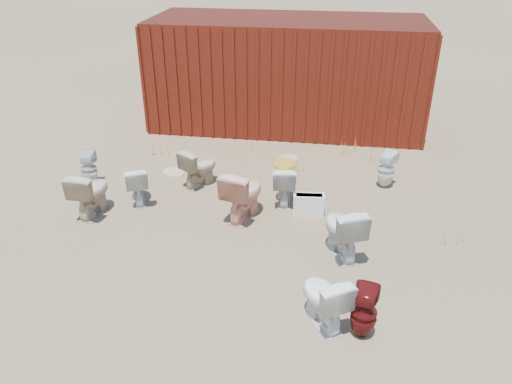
# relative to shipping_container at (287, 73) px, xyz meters

# --- Properties ---
(ground) EXTENTS (100.00, 100.00, 0.00)m
(ground) POSITION_rel_shipping_container_xyz_m (0.00, -5.20, -1.20)
(ground) COLOR brown
(ground) RESTS_ON ground
(shipping_container) EXTENTS (6.00, 2.40, 2.40)m
(shipping_container) POSITION_rel_shipping_container_xyz_m (0.00, 0.00, 0.00)
(shipping_container) COLOR #4C110C
(shipping_container) RESTS_ON ground
(toilet_front_a) EXTENTS (0.62, 0.76, 0.68)m
(toilet_front_a) POSITION_rel_shipping_container_xyz_m (-2.09, -4.23, -0.86)
(toilet_front_a) COLOR silver
(toilet_front_a) RESTS_ON ground
(toilet_front_pink) EXTENTS (0.70, 0.94, 0.86)m
(toilet_front_pink) POSITION_rel_shipping_container_xyz_m (-0.23, -4.45, -0.77)
(toilet_front_pink) COLOR #FBAD91
(toilet_front_pink) RESTS_ON ground
(toilet_front_c) EXTENTS (0.73, 0.91, 0.81)m
(toilet_front_c) POSITION_rel_shipping_container_xyz_m (1.33, -5.26, -0.79)
(toilet_front_c) COLOR silver
(toilet_front_c) RESTS_ON ground
(toilet_front_maroon) EXTENTS (0.35, 0.36, 0.66)m
(toilet_front_maroon) POSITION_rel_shipping_container_xyz_m (1.58, -6.85, -0.87)
(toilet_front_maroon) COLOR #5A0F0F
(toilet_front_maroon) RESTS_ON ground
(toilet_front_e) EXTENTS (0.72, 0.82, 0.73)m
(toilet_front_e) POSITION_rel_shipping_container_xyz_m (1.12, -6.72, -0.84)
(toilet_front_e) COLOR white
(toilet_front_e) RESTS_ON ground
(toilet_back_a) EXTENTS (0.33, 0.33, 0.63)m
(toilet_back_a) POSITION_rel_shipping_container_xyz_m (-3.18, -3.75, -0.88)
(toilet_back_a) COLOR silver
(toilet_back_a) RESTS_ON ground
(toilet_back_beige_left) EXTENTS (0.49, 0.80, 0.79)m
(toilet_back_beige_left) POSITION_rel_shipping_container_xyz_m (-2.67, -4.73, -0.81)
(toilet_back_beige_left) COLOR #CBB294
(toilet_back_beige_left) RESTS_ON ground
(toilet_back_beige_right) EXTENTS (0.71, 0.80, 0.71)m
(toilet_back_beige_right) POSITION_rel_shipping_container_xyz_m (-1.21, -3.46, -0.84)
(toilet_back_beige_right) COLOR #C2B08D
(toilet_back_beige_right) RESTS_ON ground
(toilet_back_yellowlid) EXTENTS (0.47, 0.73, 0.70)m
(toilet_back_yellowlid) POSITION_rel_shipping_container_xyz_m (0.36, -3.87, -0.85)
(toilet_back_yellowlid) COLOR white
(toilet_back_yellowlid) RESTS_ON ground
(toilet_back_e) EXTENTS (0.42, 0.42, 0.68)m
(toilet_back_e) POSITION_rel_shipping_container_xyz_m (2.10, -3.01, -0.86)
(toilet_back_e) COLOR white
(toilet_back_e) RESTS_ON ground
(yellow_lid) EXTENTS (0.36, 0.45, 0.02)m
(yellow_lid) POSITION_rel_shipping_container_xyz_m (0.36, -3.87, -0.48)
(yellow_lid) COLOR gold
(yellow_lid) RESTS_ON toilet_back_yellowlid
(loose_tank) EXTENTS (0.52, 0.24, 0.35)m
(loose_tank) POSITION_rel_shipping_container_xyz_m (0.80, -4.20, -1.02)
(loose_tank) COLOR white
(loose_tank) RESTS_ON ground
(loose_lid_near) EXTENTS (0.54, 0.60, 0.02)m
(loose_lid_near) POSITION_rel_shipping_container_xyz_m (0.26, -2.11, -1.19)
(loose_lid_near) COLOR tan
(loose_lid_near) RESTS_ON ground
(loose_lid_far) EXTENTS (0.59, 0.58, 0.02)m
(loose_lid_far) POSITION_rel_shipping_container_xyz_m (-1.83, -3.06, -1.19)
(loose_lid_far) COLOR #C9AF92
(loose_lid_far) RESTS_ON ground
(weed_clump_a) EXTENTS (0.36, 0.36, 0.26)m
(weed_clump_a) POSITION_rel_shipping_container_xyz_m (-2.36, -2.23, -1.07)
(weed_clump_a) COLOR tan
(weed_clump_a) RESTS_ON ground
(weed_clump_b) EXTENTS (0.32, 0.32, 0.30)m
(weed_clump_b) POSITION_rel_shipping_container_xyz_m (0.52, -2.54, -1.05)
(weed_clump_b) COLOR tan
(weed_clump_b) RESTS_ON ground
(weed_clump_c) EXTENTS (0.36, 0.36, 0.32)m
(weed_clump_c) POSITION_rel_shipping_container_xyz_m (2.08, -2.00, -1.04)
(weed_clump_c) COLOR tan
(weed_clump_c) RESTS_ON ground
(weed_clump_d) EXTENTS (0.30, 0.30, 0.25)m
(weed_clump_d) POSITION_rel_shipping_container_xyz_m (-0.51, -1.70, -1.07)
(weed_clump_d) COLOR tan
(weed_clump_d) RESTS_ON ground
(weed_clump_e) EXTENTS (0.34, 0.34, 0.33)m
(weed_clump_e) POSITION_rel_shipping_container_xyz_m (1.49, -1.74, -1.04)
(weed_clump_e) COLOR tan
(weed_clump_e) RESTS_ON ground
(weed_clump_f) EXTENTS (0.28, 0.28, 0.22)m
(weed_clump_f) POSITION_rel_shipping_container_xyz_m (2.98, -4.69, -1.09)
(weed_clump_f) COLOR tan
(weed_clump_f) RESTS_ON ground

